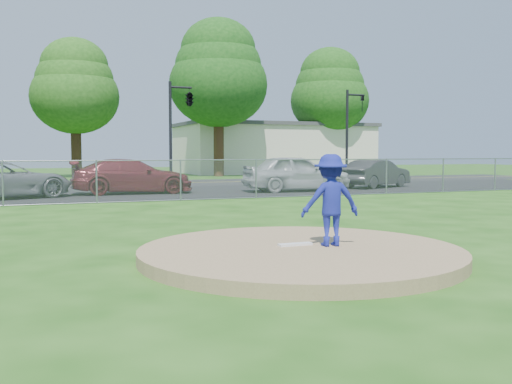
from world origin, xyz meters
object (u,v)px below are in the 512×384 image
traffic_signal_right (350,127)px  parked_car_gray (3,180)px  traffic_signal_center (188,100)px  pitcher (330,200)px  parked_car_darkred (132,176)px  tree_right (218,73)px  tree_center (75,86)px  commercial_building (273,148)px  tree_far_right (330,91)px  parked_car_pearl (296,173)px  parked_car_charcoal (376,174)px

traffic_signal_right → parked_car_gray: 20.61m
traffic_signal_right → traffic_signal_center: bearing=-180.0°
pitcher → parked_car_darkred: pitcher is taller
tree_right → pitcher: 33.80m
tree_center → parked_car_darkred: tree_center is taller
commercial_building → tree_right: (-7.00, -6.00, 5.49)m
pitcher → parked_car_gray: bearing=-60.7°
parked_car_darkred → parked_car_gray: bearing=102.1°
tree_far_right → parked_car_darkred: tree_far_right is taller
commercial_building → tree_far_right: tree_far_right is taller
traffic_signal_center → traffic_signal_right: bearing=0.0°
traffic_signal_right → parked_car_pearl: (-7.05, -7.00, -2.52)m
commercial_building → parked_car_darkred: size_ratio=3.19×
parked_car_pearl → parked_car_charcoal: size_ratio=1.15×
tree_far_right → parked_car_charcoal: tree_far_right is taller
tree_center → parked_car_gray: 19.89m
tree_center → tree_far_right: bearing=2.7°
traffic_signal_right → parked_car_pearl: 10.25m
pitcher → parked_car_pearl: (6.64, 15.03, -0.14)m
tree_far_right → parked_car_gray: 32.48m
commercial_building → tree_right: 10.73m
parked_car_gray → tree_center: bearing=-35.7°
commercial_building → parked_car_pearl: 24.67m
parked_car_charcoal → commercial_building: bearing=-33.1°
tree_right → traffic_signal_right: size_ratio=2.08×
traffic_signal_center → tree_far_right: bearing=39.0°
commercial_building → tree_far_right: size_ratio=1.53×
commercial_building → parked_car_pearl: size_ratio=3.35×
tree_far_right → parked_car_charcoal: (-7.86, -19.01, -6.35)m
parked_car_darkred → tree_far_right: bearing=-44.9°
traffic_signal_center → parked_car_darkred: 7.97m
tree_center → tree_far_right: 21.03m
tree_center → pitcher: bearing=-87.4°
traffic_signal_right → parked_car_charcoal: 6.90m
tree_right → pitcher: tree_right is taller
commercial_building → tree_center: size_ratio=1.67×
commercial_building → tree_far_right: bearing=-36.9°
tree_right → parked_car_pearl: tree_right is taller
tree_far_right → traffic_signal_right: tree_far_right is taller
parked_car_darkred → tree_center: bearing=5.2°
commercial_building → parked_car_darkred: bearing=-126.5°
traffic_signal_center → parked_car_gray: bearing=-144.0°
parked_car_darkred → parked_car_pearl: (7.23, -1.29, 0.09)m
commercial_building → traffic_signal_right: size_ratio=2.93×
parked_car_darkred → parked_car_charcoal: parked_car_darkred is taller
parked_car_gray → parked_car_darkred: bearing=-103.3°
traffic_signal_center → traffic_signal_right: 10.34m
pitcher → parked_car_pearl: pitcher is taller
tree_right → tree_far_right: bearing=15.3°
tree_right → traffic_signal_center: tree_right is taller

